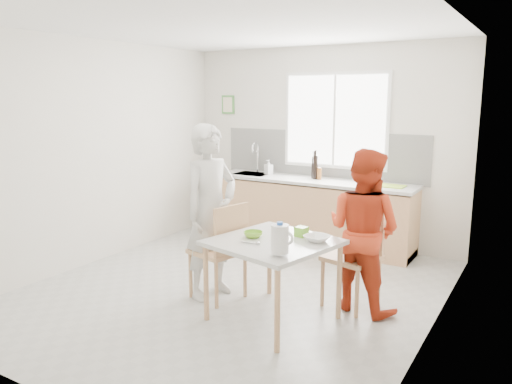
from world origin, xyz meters
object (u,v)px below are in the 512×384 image
bowl_white (317,238)px  wine_bottle_b (314,167)px  milk_jug (280,239)px  wine_bottle_a (315,167)px  chair_left (222,247)px  chair_far (356,251)px  person_white (211,212)px  bowl_green (253,234)px  person_red (363,230)px  dining_table (273,249)px

bowl_white → wine_bottle_b: wine_bottle_b is taller
milk_jug → wine_bottle_a: 2.88m
chair_left → wine_bottle_b: size_ratio=3.31×
chair_far → wine_bottle_a: wine_bottle_a is taller
wine_bottle_b → person_white: bearing=-93.0°
bowl_green → milk_jug: (0.46, -0.34, 0.11)m
chair_left → person_red: 1.39m
chair_far → milk_jug: bearing=-91.4°
chair_far → wine_bottle_a: (-1.19, 1.65, 0.54)m
person_white → bowl_white: person_white is taller
chair_far → milk_jug: size_ratio=3.80×
dining_table → chair_far: bearing=54.3°
wine_bottle_a → chair_far: bearing=-54.3°
milk_jug → wine_bottle_b: 2.93m
person_red → wine_bottle_b: 2.21m
dining_table → chair_left: chair_left is taller
chair_far → person_red: 0.26m
bowl_green → wine_bottle_a: wine_bottle_a is taller
person_red → bowl_green: person_red is taller
person_white → wine_bottle_a: person_white is taller
dining_table → person_white: person_white is taller
person_red → bowl_white: size_ratio=7.05×
person_white → bowl_white: (1.17, -0.01, -0.10)m
bowl_green → wine_bottle_a: 2.44m
person_white → wine_bottle_a: 2.21m
bowl_green → wine_bottle_b: bearing=101.6°
wine_bottle_a → person_red: bearing=-53.5°
milk_jug → wine_bottle_b: (-0.96, 2.76, 0.18)m
chair_left → bowl_white: bearing=104.4°
chair_far → bowl_green: bearing=-122.2°
dining_table → chair_left: 0.69m
wine_bottle_b → wine_bottle_a: bearing=-45.0°
chair_far → bowl_green: (-0.73, -0.73, 0.24)m
person_white → person_red: (1.43, 0.47, -0.10)m
chair_far → milk_jug: milk_jug is taller
chair_left → bowl_white: 1.03m
chair_left → wine_bottle_b: 2.33m
dining_table → person_white: 0.87m
dining_table → person_red: person_red is taller
chair_left → wine_bottle_a: (-0.01, 2.23, 0.53)m
bowl_green → milk_jug: bearing=-36.3°
person_white → person_red: person_white is taller
milk_jug → wine_bottle_a: wine_bottle_a is taller
chair_left → chair_far: 1.32m
person_white → milk_jug: bearing=-103.5°
dining_table → wine_bottle_a: wine_bottle_a is taller
dining_table → person_white: (-0.82, 0.18, 0.21)m
bowl_white → person_white: bearing=179.7°
wine_bottle_a → milk_jug: bearing=-71.3°
bowl_green → milk_jug: milk_jug is taller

